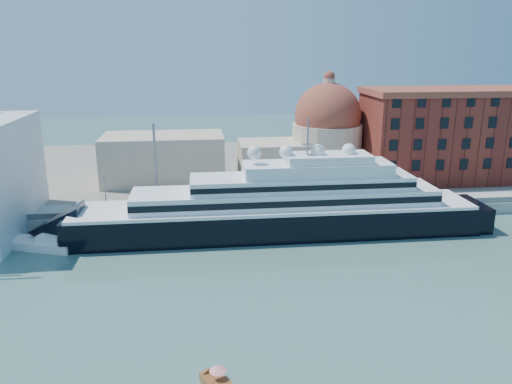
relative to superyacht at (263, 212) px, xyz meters
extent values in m
plane|color=#386160|center=(-0.63, -23.00, -4.55)|extent=(400.00, 400.00, 0.00)
cube|color=gray|center=(-0.63, 11.00, -3.30)|extent=(180.00, 10.00, 2.50)
cube|color=slate|center=(-0.63, 52.00, -3.55)|extent=(260.00, 72.00, 2.00)
cube|color=slate|center=(-0.63, 6.50, -1.45)|extent=(180.00, 0.10, 1.20)
cube|color=black|center=(2.40, 0.00, -2.35)|extent=(78.24, 12.04, 6.52)
cone|color=black|center=(-38.72, 0.00, -2.35)|extent=(10.03, 12.04, 12.04)
cube|color=black|center=(41.52, 0.00, -2.55)|extent=(6.02, 11.03, 6.02)
cube|color=white|center=(2.40, 0.00, 1.16)|extent=(76.23, 12.24, 0.60)
cube|color=white|center=(4.41, 0.00, 2.97)|extent=(58.18, 10.03, 3.01)
cube|color=black|center=(4.41, -5.01, 2.97)|extent=(58.18, 0.15, 1.20)
cube|color=white|center=(7.42, 0.00, 5.78)|extent=(42.13, 9.03, 2.61)
cube|color=white|center=(10.43, 0.00, 8.29)|extent=(28.08, 8.02, 2.41)
cube|color=white|center=(12.43, 0.00, 10.29)|extent=(16.05, 7.02, 1.60)
cylinder|color=slate|center=(8.42, 0.00, 14.51)|extent=(0.30, 0.30, 7.02)
sphere|color=white|center=(-1.61, 0.00, 11.70)|extent=(2.61, 2.61, 2.61)
sphere|color=white|center=(4.41, 0.00, 11.70)|extent=(2.61, 2.61, 2.61)
sphere|color=white|center=(10.43, 0.00, 11.70)|extent=(2.61, 2.61, 2.61)
sphere|color=white|center=(16.44, 0.00, 11.70)|extent=(2.61, 2.61, 2.61)
cube|color=white|center=(-40.84, -2.31, -3.90)|extent=(13.80, 8.40, 1.75)
cube|color=white|center=(-38.78, -3.03, -2.48)|extent=(5.02, 4.00, 1.31)
cylinder|color=slate|center=(-10.60, -45.13, -2.85)|extent=(0.06, 0.06, 1.70)
cone|color=red|center=(-10.60, -45.13, -1.90)|extent=(1.91, 1.91, 0.43)
cube|color=maroon|center=(51.37, 29.00, 8.45)|extent=(42.00, 18.00, 22.00)
cube|color=brown|center=(51.37, 29.00, 19.95)|extent=(43.00, 19.00, 1.50)
cylinder|color=beige|center=(21.37, 35.00, 4.45)|extent=(18.00, 18.00, 14.00)
sphere|color=brown|center=(21.37, 35.00, 13.45)|extent=(17.00, 17.00, 17.00)
cylinder|color=beige|center=(21.37, 35.00, 21.45)|extent=(3.00, 3.00, 3.00)
cube|color=beige|center=(7.37, 33.00, 2.45)|extent=(18.00, 14.00, 10.00)
cube|color=beige|center=(-20.63, 35.00, 3.45)|extent=(30.00, 16.00, 12.00)
cylinder|color=slate|center=(-30.63, 8.00, 1.95)|extent=(0.24, 0.24, 8.00)
cube|color=slate|center=(-30.63, 8.00, 6.05)|extent=(0.80, 0.30, 0.25)
cylinder|color=slate|center=(-0.63, 8.00, 1.95)|extent=(0.24, 0.24, 8.00)
cube|color=slate|center=(-0.63, 8.00, 6.05)|extent=(0.80, 0.30, 0.25)
cylinder|color=slate|center=(29.37, 8.00, 1.95)|extent=(0.24, 0.24, 8.00)
cube|color=slate|center=(29.37, 8.00, 6.05)|extent=(0.80, 0.30, 0.25)
cylinder|color=slate|center=(-20.63, 10.00, 6.95)|extent=(0.50, 0.50, 18.00)
camera|label=1|loc=(-11.89, -90.26, 30.57)|focal=35.00mm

